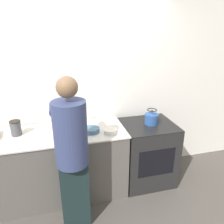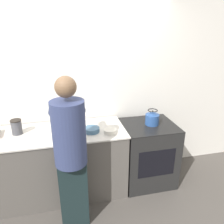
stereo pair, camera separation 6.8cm
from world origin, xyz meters
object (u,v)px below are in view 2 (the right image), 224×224
Objects in this scene: person at (71,151)px; knife at (64,129)px; kettle at (152,118)px; bowl_prep at (110,131)px; canister_jar at (17,127)px; oven at (147,153)px; cutting_board at (68,130)px.

knife is at bearing 95.42° from person.
kettle is 0.65m from bowl_prep.
knife is 0.60m from bowl_prep.
knife is at bearing 177.39° from kettle.
canister_jar is (-1.74, 0.08, 0.02)m from kettle.
bowl_prep is 1.14m from canister_jar.
person is 9.38× the size of canister_jar.
cutting_board reaches higher than oven.
bowl_prep is at bearing -12.15° from canister_jar.
canister_jar is at bearing 177.32° from oven.
person is 8.24× the size of kettle.
canister_jar reaches higher than cutting_board.
knife reaches higher than oven.
person is at bearing -143.72° from bowl_prep.
bowl_prep is (-0.59, -0.16, 0.49)m from oven.
kettle is (1.13, 0.53, 0.05)m from person.
knife is at bearing 158.64° from bowl_prep.
kettle is (1.13, -0.03, 0.06)m from cutting_board.
bowl_prep is at bearing -165.26° from kettle.
knife is at bearing 158.62° from cutting_board.
canister_jar is at bearing 135.22° from person.
cutting_board is (-0.00, 0.57, -0.02)m from person.
oven is at bearing -2.68° from canister_jar.
kettle is at bearing 2.10° from knife.
knife is (-0.05, 0.02, 0.01)m from cutting_board.
person is at bearing -154.07° from oven.
person is at bearing -89.57° from cutting_board.
oven is at bearing 1.81° from knife.
knife is (-0.06, 0.59, -0.00)m from person.
bowl_prep is at bearing -164.68° from oven.
bowl_prep reaches higher than cutting_board.
kettle is at bearing 25.31° from person.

